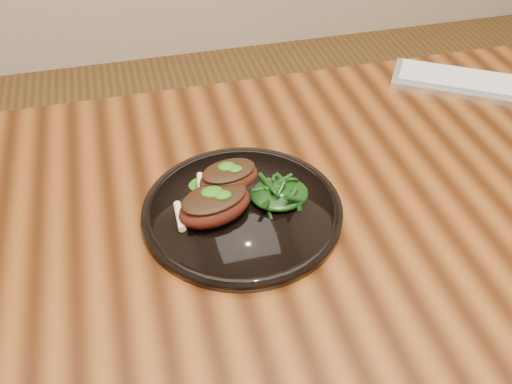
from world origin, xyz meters
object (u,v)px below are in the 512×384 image
desk (316,233)px  lamb_chop_front (214,204)px  keyboard (487,85)px  plate (242,211)px  greens_heap (279,191)px

desk → lamb_chop_front: bearing=-173.1°
lamb_chop_front → keyboard: lamb_chop_front is taller
desk → keyboard: 0.52m
plate → lamb_chop_front: size_ratio=2.32×
desk → greens_heap: 0.14m
lamb_chop_front → greens_heap: lamb_chop_front is taller
plate → lamb_chop_front: 0.06m
greens_heap → desk: bearing=3.7°
desk → keyboard: keyboard is taller
lamb_chop_front → plate: bearing=13.8°
desk → keyboard: size_ratio=4.13×
greens_heap → keyboard: bearing=24.7°
plate → lamb_chop_front: lamb_chop_front is taller
desk → greens_heap: size_ratio=17.18×
greens_heap → lamb_chop_front: bearing=-171.1°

